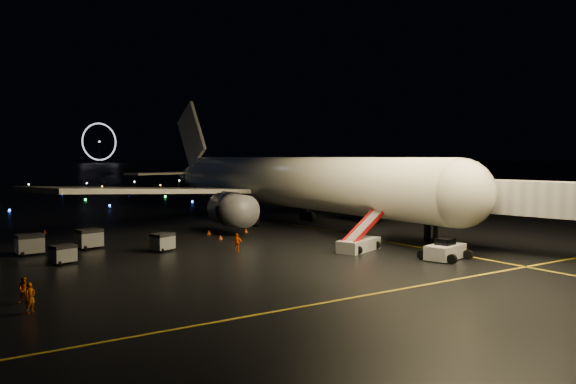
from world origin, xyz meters
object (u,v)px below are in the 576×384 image
baggage_cart_0 (163,242)px  crew_a (30,297)px  baggage_cart_1 (89,239)px  baggage_cart_3 (63,254)px  crew_c (237,242)px  baggage_cart_2 (30,245)px  airliner (274,155)px  crew_b (25,290)px  pushback_tug (445,249)px  belt_loader (359,232)px

baggage_cart_0 → crew_a: bearing=-154.9°
baggage_cart_1 → baggage_cart_3: (-3.63, -6.52, -0.16)m
crew_c → baggage_cart_3: (-14.54, 2.40, -0.05)m
crew_a → baggage_cart_0: crew_a is taller
baggage_cart_2 → airliner: bearing=11.6°
crew_b → baggage_cart_2: bearing=93.0°
baggage_cart_2 → pushback_tug: bearing=-41.9°
baggage_cart_3 → baggage_cart_2: bearing=86.3°
baggage_cart_2 → baggage_cart_3: baggage_cart_2 is taller
baggage_cart_0 → baggage_cart_3: 9.00m
airliner → baggage_cart_0: size_ratio=32.02×
crew_c → baggage_cart_1: baggage_cart_1 is taller
baggage_cart_0 → crew_b: bearing=-159.7°
crew_a → baggage_cart_3: 14.67m
crew_c → baggage_cart_3: 14.74m
baggage_cart_1 → crew_b: bearing=-127.4°
crew_b → baggage_cart_1: bearing=78.2°
pushback_tug → airliner: bearing=72.2°
pushback_tug → baggage_cart_3: size_ratio=2.09×
pushback_tug → crew_b: size_ratio=2.39×
airliner → pushback_tug: (-2.15, -30.86, -7.98)m
pushback_tug → crew_a: size_ratio=2.20×
crew_b → baggage_cart_1: size_ratio=0.72×
baggage_cart_0 → baggage_cart_3: (-8.89, -1.39, -0.06)m
baggage_cart_2 → belt_loader: bearing=-34.1°
airliner → baggage_cart_1: airliner is taller
crew_a → crew_b: (0.06, 2.43, -0.07)m
crew_b → baggage_cart_3: 12.36m
airliner → baggage_cart_3: (-29.41, -15.28, -8.11)m
pushback_tug → baggage_cart_3: 31.40m
baggage_cart_0 → baggage_cart_1: baggage_cart_1 is taller
crew_b → baggage_cart_0: size_ratio=0.81×
crew_b → airliner: bearing=50.7°
crew_a → baggage_cart_0: (13.40, 15.34, -0.03)m
baggage_cart_0 → baggage_cart_2: bearing=132.8°
baggage_cart_0 → baggage_cart_1: 7.35m
crew_a → baggage_cart_0: size_ratio=0.88×
airliner → crew_a: size_ratio=36.38×
crew_b → belt_loader: bearing=18.9°
crew_b → crew_c: size_ratio=0.96×
baggage_cart_0 → belt_loader: bearing=-56.2°
pushback_tug → crew_b: pushback_tug is taller
pushback_tug → baggage_cart_3: (-27.26, 15.59, -0.13)m
baggage_cart_1 → baggage_cart_3: bearing=-132.4°
baggage_cart_1 → pushback_tug: bearing=-56.4°
crew_a → baggage_cart_0: bearing=17.2°
baggage_cart_1 → airliner: bearing=5.5°
belt_loader → crew_b: size_ratio=4.59×
airliner → pushback_tug: size_ratio=16.56×
baggage_cart_2 → crew_b: bearing=-104.6°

